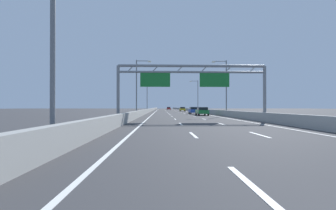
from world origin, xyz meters
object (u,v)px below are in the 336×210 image
(blue_car, at_px, (194,110))
(yellow_car, at_px, (182,109))
(streetlamp_left_near, at_px, (59,6))
(streetlamp_left_mid, at_px, (138,84))
(red_car, at_px, (169,108))
(sign_gantry, at_px, (190,78))
(green_car, at_px, (202,111))
(streetlamp_right_mid, at_px, (225,84))
(streetlamp_left_far, at_px, (148,94))
(streetlamp_right_far, at_px, (197,94))

(blue_car, distance_m, yellow_car, 33.18)
(streetlamp_left_near, bearing_deg, blue_car, 76.33)
(streetlamp_left_mid, bearing_deg, blue_car, 42.89)
(red_car, height_order, yellow_car, yellow_car)
(streetlamp_left_near, bearing_deg, red_car, 86.23)
(sign_gantry, bearing_deg, red_car, 89.76)
(yellow_car, bearing_deg, green_car, -90.02)
(streetlamp_left_near, distance_m, red_car, 117.18)
(streetlamp_right_mid, height_order, red_car, streetlamp_right_mid)
(streetlamp_right_mid, distance_m, yellow_car, 43.65)
(streetlamp_left_far, xyz_separation_m, streetlamp_right_far, (14.93, 0.00, 0.00))
(sign_gantry, relative_size, streetlamp_left_far, 1.80)
(streetlamp_left_mid, xyz_separation_m, red_car, (7.70, 82.37, -4.64))
(streetlamp_left_mid, bearing_deg, sign_gantry, -63.85)
(green_car, height_order, yellow_car, green_car)
(streetlamp_left_mid, height_order, green_car, streetlamp_left_mid)
(streetlamp_left_far, distance_m, red_car, 48.75)
(streetlamp_left_near, height_order, green_car, streetlamp_left_near)
(streetlamp_left_far, height_order, green_car, streetlamp_left_far)
(streetlamp_right_mid, distance_m, streetlamp_left_far, 37.55)
(streetlamp_right_mid, xyz_separation_m, streetlamp_right_far, (0.00, 34.46, 0.00))
(streetlamp_right_mid, relative_size, red_car, 2.12)
(streetlamp_right_far, height_order, yellow_car, streetlamp_right_far)
(green_car, bearing_deg, streetlamp_left_mid, -173.64)
(streetlamp_right_mid, bearing_deg, green_car, 161.69)
(streetlamp_right_mid, bearing_deg, blue_car, 112.18)
(streetlamp_right_mid, xyz_separation_m, green_car, (-3.76, 1.24, -4.65))
(streetlamp_left_near, height_order, red_car, streetlamp_left_near)
(blue_car, bearing_deg, green_car, -87.79)
(streetlamp_left_near, relative_size, streetlamp_left_far, 1.00)
(green_car, bearing_deg, blue_car, 92.21)
(streetlamp_left_near, height_order, blue_car, streetlamp_left_near)
(sign_gantry, distance_m, green_car, 17.04)
(streetlamp_left_far, bearing_deg, green_car, -71.41)
(streetlamp_left_near, xyz_separation_m, yellow_car, (11.19, 77.70, -4.65))
(streetlamp_left_far, bearing_deg, red_car, 80.88)
(streetlamp_left_near, height_order, streetlamp_right_mid, same)
(red_car, height_order, green_car, green_car)
(streetlamp_right_far, relative_size, blue_car, 2.29)
(streetlamp_right_far, bearing_deg, yellow_car, 113.09)
(streetlamp_left_mid, distance_m, red_car, 82.86)
(streetlamp_left_mid, height_order, yellow_car, streetlamp_left_mid)
(sign_gantry, height_order, blue_car, sign_gantry)
(streetlamp_left_near, xyz_separation_m, streetlamp_left_mid, (0.00, 34.46, 0.00))
(streetlamp_right_mid, relative_size, yellow_car, 2.24)
(blue_car, relative_size, yellow_car, 0.98)
(sign_gantry, height_order, streetlamp_left_near, streetlamp_left_near)
(streetlamp_left_mid, bearing_deg, red_car, 84.66)
(streetlamp_right_far, height_order, red_car, streetlamp_right_far)
(red_car, distance_m, yellow_car, 39.29)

